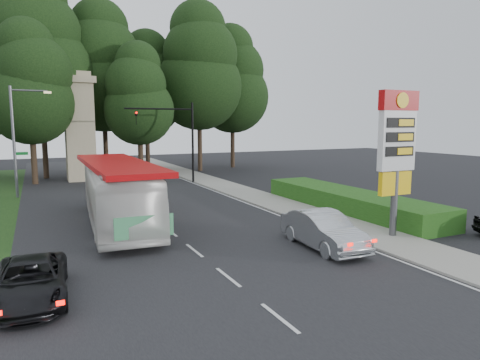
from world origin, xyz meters
name	(u,v)px	position (x,y,z in m)	size (l,w,h in m)	color
ground	(234,283)	(0.00, 0.00, 0.00)	(120.00, 120.00, 0.00)	black
road_surface	(149,215)	(0.00, 12.00, 0.01)	(14.00, 80.00, 0.02)	black
sidewalk_right	(274,202)	(8.50, 12.00, 0.06)	(3.00, 80.00, 0.12)	gray
hedge	(348,201)	(11.50, 8.00, 0.60)	(3.00, 14.00, 1.20)	#1C4713
gas_station_pylon	(397,143)	(9.20, 1.99, 4.45)	(2.10, 0.45, 6.85)	#59595E
traffic_signal_mast	(178,131)	(5.68, 24.00, 4.67)	(6.10, 0.35, 7.20)	black
streetlight_signs	(17,136)	(-6.99, 22.01, 4.44)	(2.75, 0.98, 8.00)	#59595E
monument	(79,126)	(-2.00, 30.00, 5.10)	(3.00, 3.00, 10.05)	tan
tree_center_left	(39,52)	(-5.00, 33.00, 12.02)	(10.08, 10.08, 19.80)	#2D2116
tree_center_right	(102,69)	(1.00, 35.00, 11.02)	(9.24, 9.24, 18.15)	#2D2116
tree_east_near	(146,85)	(6.00, 37.00, 9.68)	(8.12, 8.12, 15.95)	#2D2116
tree_east_mid	(199,69)	(11.00, 33.00, 11.35)	(9.52, 9.52, 18.70)	#2D2116
tree_far_east	(232,81)	(16.00, 35.00, 10.35)	(8.68, 8.68, 17.05)	#2D2116
tree_monument_left	(29,84)	(-6.00, 29.00, 8.68)	(7.28, 7.28, 14.30)	#2D2116
tree_monument_right	(139,96)	(3.50, 29.50, 8.01)	(6.72, 6.72, 13.20)	#2D2116
transit_bus	(118,194)	(-2.03, 10.19, 1.69)	(2.84, 12.13, 3.38)	white
sedan_silver	(323,230)	(5.18, 2.01, 0.79)	(1.68, 4.82, 1.59)	#B3B7BB
suv_charcoal	(30,281)	(-6.20, 1.33, 0.63)	(2.08, 4.50, 1.25)	black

